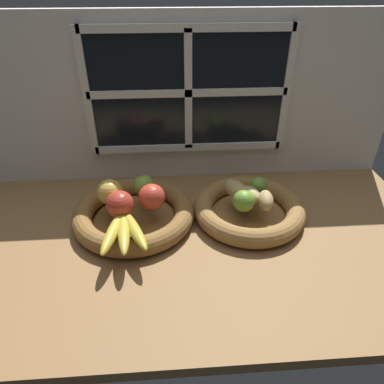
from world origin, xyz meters
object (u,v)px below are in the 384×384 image
object	(u,v)px
lime_near	(244,201)
lime_far	(258,185)
fruit_bowl_right	(249,209)
apple_red_front	(120,204)
apple_red_right	(152,197)
fruit_bowl_left	(134,214)
potato_large	(250,195)
potato_small	(266,200)
apple_golden_left	(110,192)
banana_bunch_front	(124,230)
apple_green_back	(144,186)
chili_pepper	(255,202)
potato_oblong	(235,189)

from	to	relation	value
lime_near	lime_far	bearing A→B (deg)	54.16
fruit_bowl_right	apple_red_front	world-z (taller)	apple_red_front
apple_red_right	apple_red_front	xyz separation A→B (cm)	(-8.71, -3.32, 0.12)
fruit_bowl_right	apple_red_right	bearing A→B (deg)	-177.18
fruit_bowl_left	potato_large	size ratio (longest dim) A/B	4.64
potato_small	lime_far	xyz separation A→B (cm)	(-0.21, 8.04, 0.17)
fruit_bowl_left	apple_red_right	xyz separation A→B (cm)	(5.76, -1.43, 6.85)
apple_golden_left	banana_bunch_front	world-z (taller)	apple_golden_left
apple_red_right	apple_red_front	distance (cm)	9.32
apple_red_right	lime_far	world-z (taller)	apple_red_right
fruit_bowl_right	apple_green_back	size ratio (longest dim) A/B	5.16
chili_pepper	apple_green_back	bearing A→B (deg)	-176.21
fruit_bowl_left	potato_oblong	bearing A→B (deg)	5.91
fruit_bowl_left	lime_near	bearing A→B (deg)	-7.87
apple_red_right	lime_far	size ratio (longest dim) A/B	1.41
potato_large	apple_red_front	bearing A→B (deg)	-172.83
fruit_bowl_right	chili_pepper	size ratio (longest dim) A/B	2.74
lime_near	apple_golden_left	bearing A→B (deg)	170.62
apple_golden_left	chili_pepper	world-z (taller)	apple_golden_left
banana_bunch_front	potato_oblong	bearing A→B (deg)	26.78
fruit_bowl_right	potato_large	bearing A→B (deg)	0.00
apple_green_back	lime_near	bearing A→B (deg)	-19.13
banana_bunch_front	potato_small	size ratio (longest dim) A/B	2.50
fruit_bowl_right	lime_far	xyz separation A→B (cm)	(3.42, 4.40, 5.74)
apple_red_right	lime_near	size ratio (longest dim) A/B	1.21
apple_green_back	potato_large	distance (cm)	32.12
potato_small	potato_oblong	xyz separation A→B (cm)	(-7.72, 6.81, 0.03)
apple_green_back	potato_small	distance (cm)	36.44
potato_oblong	chili_pepper	distance (cm)	7.55
apple_red_right	lime_far	distance (cm)	33.00
apple_green_back	lime_far	size ratio (longest dim) A/B	1.21
apple_golden_left	apple_red_front	bearing A→B (deg)	-61.85
lime_far	chili_pepper	bearing A→B (deg)	-110.22
apple_red_right	banana_bunch_front	xyz separation A→B (cm)	(-7.14, -11.59, -2.23)
apple_red_front	lime_near	bearing A→B (deg)	0.56
apple_red_front	apple_red_right	bearing A→B (deg)	20.85
fruit_bowl_right	chili_pepper	world-z (taller)	chili_pepper
lime_near	apple_red_front	bearing A→B (deg)	-179.44
apple_golden_left	potato_large	distance (cm)	41.40
apple_red_right	chili_pepper	distance (cm)	30.18
apple_green_back	lime_near	distance (cm)	30.36
banana_bunch_front	apple_golden_left	bearing A→B (deg)	108.99
potato_large	potato_oblong	size ratio (longest dim) A/B	0.93
chili_pepper	apple_red_right	bearing A→B (deg)	-164.32
apple_golden_left	potato_small	distance (cm)	45.32
potato_small	potato_large	world-z (taller)	potato_small
fruit_bowl_left	apple_red_front	distance (cm)	8.93
fruit_bowl_right	lime_far	world-z (taller)	lime_far
fruit_bowl_left	potato_oblong	size ratio (longest dim) A/B	4.32
lime_far	potato_large	bearing A→B (deg)	-127.87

